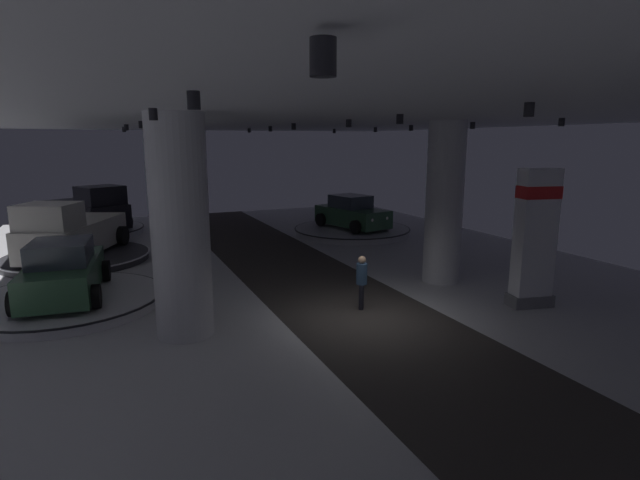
{
  "coord_description": "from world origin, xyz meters",
  "views": [
    {
      "loc": [
        -6.32,
        -11.35,
        4.84
      ],
      "look_at": [
        0.47,
        4.22,
        1.4
      ],
      "focal_mm": 27.61,
      "sensor_mm": 36.0,
      "label": 1
    }
  ],
  "objects_px": {
    "brand_sign_pylon": "(535,237)",
    "display_platform_far_right": "(352,231)",
    "column_left": "(180,228)",
    "pickup_truck_deep_left": "(88,211)",
    "display_car_mid_left": "(63,272)",
    "display_platform_deep_left": "(87,231)",
    "column_right": "(444,203)",
    "display_platform_far_left": "(77,257)",
    "display_car_far_right": "(352,213)",
    "display_platform_mid_left": "(67,301)",
    "visitor_walking_near": "(362,279)",
    "pickup_truck_far_left": "(70,233)"
  },
  "relations": [
    {
      "from": "column_right",
      "to": "pickup_truck_deep_left",
      "type": "relative_size",
      "value": 0.97
    },
    {
      "from": "display_platform_mid_left",
      "to": "display_car_mid_left",
      "type": "xyz_separation_m",
      "value": [
        -0.0,
        -0.03,
        0.9
      ]
    },
    {
      "from": "column_left",
      "to": "pickup_truck_far_left",
      "type": "distance_m",
      "value": 9.96
    },
    {
      "from": "display_platform_far_left",
      "to": "display_car_far_right",
      "type": "xyz_separation_m",
      "value": [
        13.03,
        0.85,
        0.94
      ]
    },
    {
      "from": "pickup_truck_deep_left",
      "to": "display_platform_far_left",
      "type": "xyz_separation_m",
      "value": [
        -0.38,
        -6.03,
        -1.11
      ]
    },
    {
      "from": "pickup_truck_deep_left",
      "to": "display_platform_far_right",
      "type": "relative_size",
      "value": 0.93
    },
    {
      "from": "brand_sign_pylon",
      "to": "pickup_truck_far_left",
      "type": "relative_size",
      "value": 0.71
    },
    {
      "from": "display_platform_mid_left",
      "to": "visitor_walking_near",
      "type": "xyz_separation_m",
      "value": [
        7.93,
        -3.69,
        0.74
      ]
    },
    {
      "from": "display_platform_mid_left",
      "to": "display_platform_far_right",
      "type": "bearing_deg",
      "value": 27.78
    },
    {
      "from": "column_left",
      "to": "display_car_far_right",
      "type": "bearing_deg",
      "value": 46.03
    },
    {
      "from": "column_left",
      "to": "display_car_far_right",
      "type": "distance_m",
      "value": 14.68
    },
    {
      "from": "display_platform_deep_left",
      "to": "display_platform_far_left",
      "type": "height_order",
      "value": "display_platform_deep_left"
    },
    {
      "from": "brand_sign_pylon",
      "to": "display_platform_deep_left",
      "type": "relative_size",
      "value": 0.72
    },
    {
      "from": "column_left",
      "to": "display_platform_deep_left",
      "type": "height_order",
      "value": "column_left"
    },
    {
      "from": "display_car_mid_left",
      "to": "display_platform_far_left",
      "type": "bearing_deg",
      "value": 89.76
    },
    {
      "from": "column_left",
      "to": "display_platform_far_right",
      "type": "bearing_deg",
      "value": 45.93
    },
    {
      "from": "column_left",
      "to": "column_right",
      "type": "bearing_deg",
      "value": 8.64
    },
    {
      "from": "column_left",
      "to": "display_car_far_right",
      "type": "height_order",
      "value": "column_left"
    },
    {
      "from": "column_right",
      "to": "display_car_mid_left",
      "type": "height_order",
      "value": "column_right"
    },
    {
      "from": "brand_sign_pylon",
      "to": "display_car_far_right",
      "type": "height_order",
      "value": "brand_sign_pylon"
    },
    {
      "from": "pickup_truck_deep_left",
      "to": "display_platform_mid_left",
      "type": "height_order",
      "value": "pickup_truck_deep_left"
    },
    {
      "from": "display_platform_far_left",
      "to": "pickup_truck_far_left",
      "type": "bearing_deg",
      "value": -113.92
    },
    {
      "from": "brand_sign_pylon",
      "to": "pickup_truck_deep_left",
      "type": "bearing_deg",
      "value": 124.95
    },
    {
      "from": "pickup_truck_deep_left",
      "to": "display_platform_far_right",
      "type": "xyz_separation_m",
      "value": [
        12.66,
        -5.21,
        -1.08
      ]
    },
    {
      "from": "pickup_truck_deep_left",
      "to": "display_car_mid_left",
      "type": "height_order",
      "value": "pickup_truck_deep_left"
    },
    {
      "from": "display_platform_far_left",
      "to": "display_car_far_right",
      "type": "distance_m",
      "value": 13.09
    },
    {
      "from": "pickup_truck_far_left",
      "to": "display_car_far_right",
      "type": "xyz_separation_m",
      "value": [
        13.16,
        1.14,
        -0.12
      ]
    },
    {
      "from": "display_platform_mid_left",
      "to": "pickup_truck_deep_left",
      "type": "bearing_deg",
      "value": 88.09
    },
    {
      "from": "pickup_truck_deep_left",
      "to": "display_car_mid_left",
      "type": "bearing_deg",
      "value": -91.92
    },
    {
      "from": "column_right",
      "to": "display_platform_far_left",
      "type": "relative_size",
      "value": 0.97
    },
    {
      "from": "pickup_truck_deep_left",
      "to": "brand_sign_pylon",
      "type": "bearing_deg",
      "value": -55.05
    },
    {
      "from": "column_left",
      "to": "display_platform_far_left",
      "type": "xyz_separation_m",
      "value": [
        -2.9,
        9.65,
        -2.59
      ]
    },
    {
      "from": "display_platform_mid_left",
      "to": "visitor_walking_near",
      "type": "relative_size",
      "value": 3.47
    },
    {
      "from": "display_platform_far_left",
      "to": "display_platform_mid_left",
      "type": "xyz_separation_m",
      "value": [
        -0.02,
        -6.06,
        0.01
      ]
    },
    {
      "from": "display_platform_deep_left",
      "to": "display_car_mid_left",
      "type": "height_order",
      "value": "display_car_mid_left"
    },
    {
      "from": "column_right",
      "to": "pickup_truck_deep_left",
      "type": "height_order",
      "value": "column_right"
    },
    {
      "from": "column_right",
      "to": "pickup_truck_far_left",
      "type": "bearing_deg",
      "value": 146.26
    },
    {
      "from": "display_platform_deep_left",
      "to": "visitor_walking_near",
      "type": "xyz_separation_m",
      "value": [
        7.68,
        -16.06,
        0.72
      ]
    },
    {
      "from": "pickup_truck_far_left",
      "to": "display_car_mid_left",
      "type": "bearing_deg",
      "value": -88.97
    },
    {
      "from": "display_platform_mid_left",
      "to": "display_platform_far_left",
      "type": "bearing_deg",
      "value": 89.78
    },
    {
      "from": "brand_sign_pylon",
      "to": "display_platform_far_right",
      "type": "relative_size",
      "value": 0.67
    },
    {
      "from": "column_right",
      "to": "pickup_truck_far_left",
      "type": "distance_m",
      "value": 14.49
    },
    {
      "from": "display_car_far_right",
      "to": "visitor_walking_near",
      "type": "xyz_separation_m",
      "value": [
        -5.12,
        -10.6,
        -0.2
      ]
    },
    {
      "from": "display_platform_far_right",
      "to": "column_left",
      "type": "bearing_deg",
      "value": -134.07
    },
    {
      "from": "display_car_mid_left",
      "to": "column_left",
      "type": "bearing_deg",
      "value": -50.56
    },
    {
      "from": "column_right",
      "to": "display_car_far_right",
      "type": "bearing_deg",
      "value": 82.63
    },
    {
      "from": "display_platform_far_right",
      "to": "display_platform_far_left",
      "type": "bearing_deg",
      "value": -176.42
    },
    {
      "from": "pickup_truck_far_left",
      "to": "display_platform_far_right",
      "type": "height_order",
      "value": "pickup_truck_far_left"
    },
    {
      "from": "display_platform_deep_left",
      "to": "column_right",
      "type": "bearing_deg",
      "value": -51.49
    },
    {
      "from": "display_platform_far_right",
      "to": "visitor_walking_near",
      "type": "relative_size",
      "value": 3.81
    }
  ]
}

